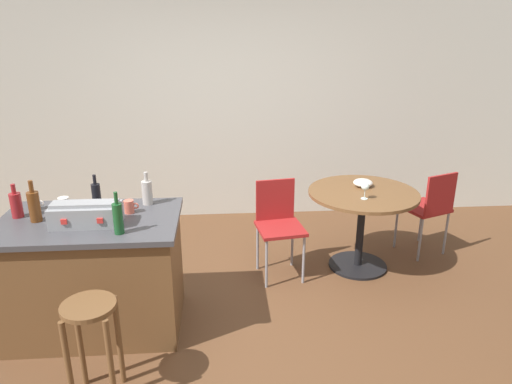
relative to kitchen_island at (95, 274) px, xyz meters
The scene contains 18 objects.
ground_plane 1.10m from the kitchen_island, ahead, with size 8.80×8.80×0.00m, color brown.
back_wall 2.61m from the kitchen_island, 65.95° to the left, with size 8.00×0.10×2.70m, color beige.
kitchen_island is the anchor object (origin of this frame).
wooden_stool 0.79m from the kitchen_island, 77.70° to the right, with size 0.32×0.32×0.67m.
dining_table 2.38m from the kitchen_island, 18.68° to the left, with size 1.00×1.00×0.77m.
folding_chair_near 1.63m from the kitchen_island, 25.84° to the left, with size 0.46×0.46×0.88m.
folding_chair_far 3.15m from the kitchen_island, 18.14° to the left, with size 0.52×0.52×0.87m.
toolbox 0.53m from the kitchen_island, 78.64° to the right, with size 0.48×0.21×0.17m.
bottle_0 0.72m from the kitchen_island, 35.95° to the left, with size 0.08×0.08×0.26m.
bottle_1 0.66m from the kitchen_island, behind, with size 0.08×0.08×0.30m.
bottle_2 0.75m from the kitchen_island, behind, with size 0.08×0.08×0.25m.
bottle_3 0.59m from the kitchen_island, 86.17° to the left, with size 0.07×0.07×0.26m.
bottle_4 0.67m from the kitchen_island, 43.23° to the right, with size 0.07×0.07×0.29m.
cup_0 0.69m from the kitchen_island, 153.26° to the left, with size 0.11×0.07×0.09m.
cup_1 0.57m from the kitchen_island, 21.13° to the left, with size 0.11×0.07×0.10m.
cup_2 0.57m from the kitchen_island, 137.75° to the left, with size 0.12×0.08×0.10m.
wine_glass 2.32m from the kitchen_island, 14.67° to the left, with size 0.07×0.07×0.14m.
serving_bowl 2.48m from the kitchen_island, 21.57° to the left, with size 0.18×0.18×0.07m, color white.
Camera 1 is at (-0.03, -3.11, 2.23)m, focal length 33.30 mm.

